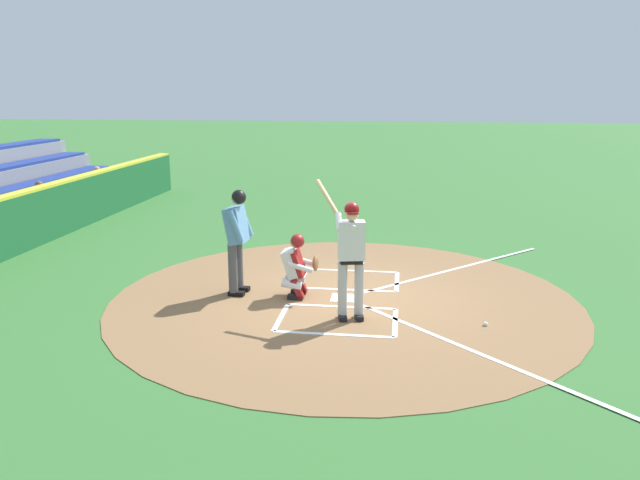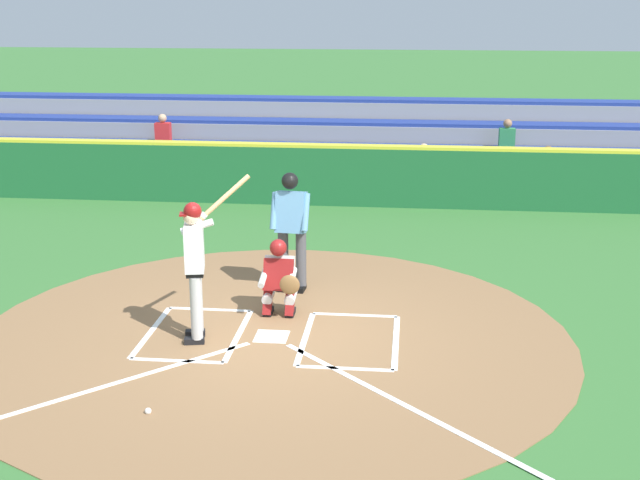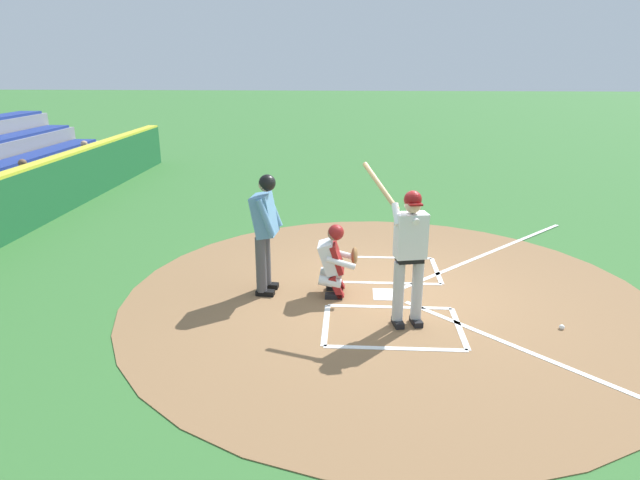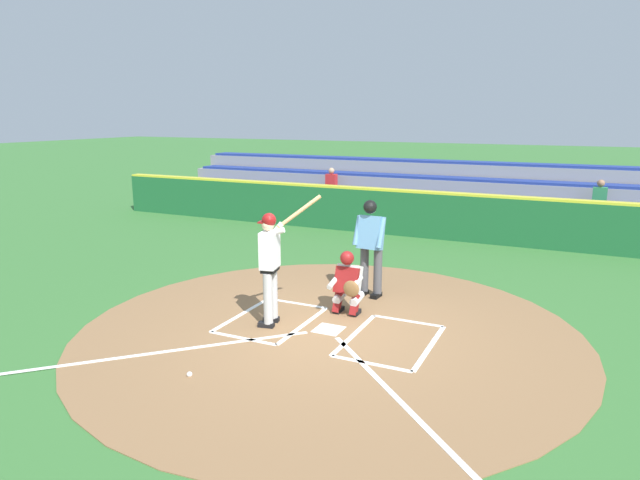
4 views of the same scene
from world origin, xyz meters
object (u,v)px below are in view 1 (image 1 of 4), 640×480
at_px(batter, 350,252).
at_px(baseball, 485,324).
at_px(plate_umpire, 237,235).
at_px(catcher, 297,264).

xyz_separation_m(batter, baseball, (0.05, 2.09, -1.06)).
xyz_separation_m(batter, plate_umpire, (-0.96, -2.05, -0.02)).
relative_size(batter, baseball, 28.76).
distance_m(plate_umpire, baseball, 4.39).
bearing_deg(batter, plate_umpire, -114.96).
bearing_deg(batter, catcher, -133.10).
relative_size(batter, catcher, 1.88).
distance_m(batter, catcher, 1.46).
bearing_deg(catcher, baseball, 72.35).
distance_m(catcher, baseball, 3.29).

